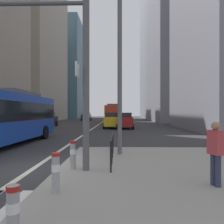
{
  "coord_description": "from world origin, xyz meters",
  "views": [
    {
      "loc": [
        3.0,
        -8.24,
        2.03
      ],
      "look_at": [
        2.25,
        23.52,
        2.02
      ],
      "focal_mm": 36.82,
      "sensor_mm": 36.0,
      "label": 1
    }
  ],
  "objects_px": {
    "city_bus_blue_oncoming": "(3,115)",
    "pedestrian_waiting": "(216,150)",
    "street_lamp_post": "(120,39)",
    "bollard_right": "(73,153)",
    "city_bus_red_receding": "(112,113)",
    "car_receding_far": "(125,120)",
    "car_oncoming_mid": "(47,119)",
    "bollard_front": "(13,211)",
    "car_receding_near": "(112,120)",
    "traffic_signal_gantry": "(17,47)",
    "car_oncoming_far": "(86,116)",
    "bollard_left": "(56,170)"
  },
  "relations": [
    {
      "from": "car_receding_far",
      "to": "car_oncoming_far",
      "type": "xyz_separation_m",
      "value": [
        -8.07,
        24.67,
        0.0
      ]
    },
    {
      "from": "city_bus_blue_oncoming",
      "to": "traffic_signal_gantry",
      "type": "height_order",
      "value": "traffic_signal_gantry"
    },
    {
      "from": "car_oncoming_far",
      "to": "bollard_left",
      "type": "height_order",
      "value": "car_oncoming_far"
    },
    {
      "from": "traffic_signal_gantry",
      "to": "bollard_right",
      "type": "distance_m",
      "value": 3.92
    },
    {
      "from": "bollard_right",
      "to": "pedestrian_waiting",
      "type": "height_order",
      "value": "pedestrian_waiting"
    },
    {
      "from": "city_bus_red_receding",
      "to": "bollard_left",
      "type": "bearing_deg",
      "value": -90.83
    },
    {
      "from": "city_bus_red_receding",
      "to": "pedestrian_waiting",
      "type": "xyz_separation_m",
      "value": [
        3.41,
        -35.89,
        -0.78
      ]
    },
    {
      "from": "car_oncoming_far",
      "to": "car_receding_far",
      "type": "bearing_deg",
      "value": -71.88
    },
    {
      "from": "traffic_signal_gantry",
      "to": "bollard_left",
      "type": "distance_m",
      "value": 4.44
    },
    {
      "from": "city_bus_red_receding",
      "to": "car_receding_near",
      "type": "height_order",
      "value": "city_bus_red_receding"
    },
    {
      "from": "city_bus_red_receding",
      "to": "bollard_left",
      "type": "relative_size",
      "value": 11.36
    },
    {
      "from": "street_lamp_post",
      "to": "bollard_right",
      "type": "xyz_separation_m",
      "value": [
        -1.58,
        -2.7,
        -4.62
      ]
    },
    {
      "from": "car_receding_near",
      "to": "car_oncoming_far",
      "type": "xyz_separation_m",
      "value": [
        -6.48,
        23.93,
        -0.0
      ]
    },
    {
      "from": "city_bus_blue_oncoming",
      "to": "car_oncoming_mid",
      "type": "relative_size",
      "value": 2.64
    },
    {
      "from": "bollard_front",
      "to": "city_bus_red_receding",
      "type": "bearing_deg",
      "value": 89.14
    },
    {
      "from": "car_receding_far",
      "to": "street_lamp_post",
      "type": "bearing_deg",
      "value": -92.65
    },
    {
      "from": "city_bus_blue_oncoming",
      "to": "car_oncoming_mid",
      "type": "bearing_deg",
      "value": 99.42
    },
    {
      "from": "city_bus_blue_oncoming",
      "to": "car_receding_far",
      "type": "relative_size",
      "value": 2.86
    },
    {
      "from": "car_receding_near",
      "to": "city_bus_red_receding",
      "type": "bearing_deg",
      "value": 91.04
    },
    {
      "from": "bollard_front",
      "to": "bollard_left",
      "type": "height_order",
      "value": "bollard_left"
    },
    {
      "from": "bollard_front",
      "to": "pedestrian_waiting",
      "type": "xyz_separation_m",
      "value": [
        3.98,
        2.64,
        0.44
      ]
    },
    {
      "from": "bollard_right",
      "to": "bollard_front",
      "type": "bearing_deg",
      "value": -90.24
    },
    {
      "from": "car_receding_near",
      "to": "traffic_signal_gantry",
      "type": "relative_size",
      "value": 0.66
    },
    {
      "from": "car_receding_near",
      "to": "car_receding_far",
      "type": "relative_size",
      "value": 1.06
    },
    {
      "from": "car_oncoming_far",
      "to": "bollard_right",
      "type": "bearing_deg",
      "value": -82.81
    },
    {
      "from": "city_bus_red_receding",
      "to": "pedestrian_waiting",
      "type": "bearing_deg",
      "value": -84.58
    },
    {
      "from": "city_bus_red_receding",
      "to": "street_lamp_post",
      "type": "height_order",
      "value": "street_lamp_post"
    },
    {
      "from": "city_bus_blue_oncoming",
      "to": "car_receding_far",
      "type": "bearing_deg",
      "value": 62.29
    },
    {
      "from": "car_oncoming_far",
      "to": "pedestrian_waiting",
      "type": "xyz_separation_m",
      "value": [
        9.65,
        -46.67,
        0.06
      ]
    },
    {
      "from": "city_bus_blue_oncoming",
      "to": "bollard_left",
      "type": "bearing_deg",
      "value": -56.53
    },
    {
      "from": "bollard_right",
      "to": "car_receding_near",
      "type": "bearing_deg",
      "value": 87.83
    },
    {
      "from": "street_lamp_post",
      "to": "bollard_front",
      "type": "xyz_separation_m",
      "value": [
        -1.59,
        -7.0,
        -4.67
      ]
    },
    {
      "from": "car_receding_far",
      "to": "bollard_front",
      "type": "distance_m",
      "value": 24.77
    },
    {
      "from": "car_oncoming_mid",
      "to": "pedestrian_waiting",
      "type": "height_order",
      "value": "car_oncoming_mid"
    },
    {
      "from": "car_oncoming_mid",
      "to": "traffic_signal_gantry",
      "type": "height_order",
      "value": "traffic_signal_gantry"
    },
    {
      "from": "car_oncoming_far",
      "to": "bollard_right",
      "type": "height_order",
      "value": "car_oncoming_far"
    },
    {
      "from": "street_lamp_post",
      "to": "bollard_right",
      "type": "distance_m",
      "value": 5.58
    },
    {
      "from": "city_bus_red_receding",
      "to": "car_receding_far",
      "type": "height_order",
      "value": "city_bus_red_receding"
    },
    {
      "from": "bollard_front",
      "to": "bollard_right",
      "type": "xyz_separation_m",
      "value": [
        0.02,
        4.3,
        0.05
      ]
    },
    {
      "from": "city_bus_red_receding",
      "to": "bollard_front",
      "type": "height_order",
      "value": "city_bus_red_receding"
    },
    {
      "from": "city_bus_blue_oncoming",
      "to": "pedestrian_waiting",
      "type": "bearing_deg",
      "value": -38.86
    },
    {
      "from": "city_bus_red_receding",
      "to": "bollard_left",
      "type": "xyz_separation_m",
      "value": [
        -0.53,
        -36.47,
        -1.17
      ]
    },
    {
      "from": "traffic_signal_gantry",
      "to": "bollard_left",
      "type": "height_order",
      "value": "traffic_signal_gantry"
    },
    {
      "from": "car_oncoming_far",
      "to": "pedestrian_waiting",
      "type": "relative_size",
      "value": 2.57
    },
    {
      "from": "bollard_right",
      "to": "pedestrian_waiting",
      "type": "xyz_separation_m",
      "value": [
        3.97,
        -1.66,
        0.39
      ]
    },
    {
      "from": "traffic_signal_gantry",
      "to": "pedestrian_waiting",
      "type": "relative_size",
      "value": 4.09
    },
    {
      "from": "car_oncoming_mid",
      "to": "car_oncoming_far",
      "type": "xyz_separation_m",
      "value": [
        2.56,
        21.26,
        -0.0
      ]
    },
    {
      "from": "city_bus_blue_oncoming",
      "to": "pedestrian_waiting",
      "type": "relative_size",
      "value": 7.26
    },
    {
      "from": "city_bus_blue_oncoming",
      "to": "bollard_front",
      "type": "relative_size",
      "value": 14.32
    },
    {
      "from": "traffic_signal_gantry",
      "to": "city_bus_red_receding",
      "type": "bearing_deg",
      "value": 86.09
    }
  ]
}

